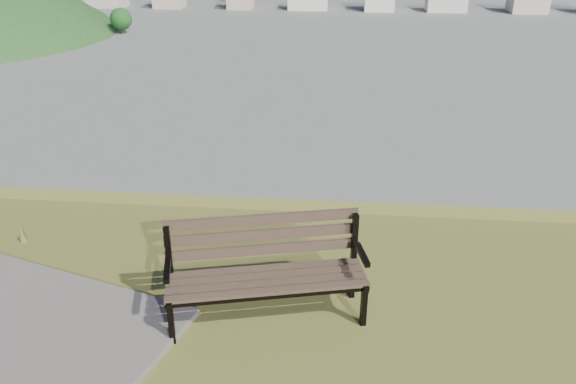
# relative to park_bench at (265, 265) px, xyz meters

# --- Properties ---
(park_bench) EXTENTS (1.81, 0.94, 0.91)m
(park_bench) POSITION_rel_park_bench_xyz_m (0.00, 0.00, 0.00)
(park_bench) COLOR #463728
(park_bench) RESTS_ON hilltop_mesa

